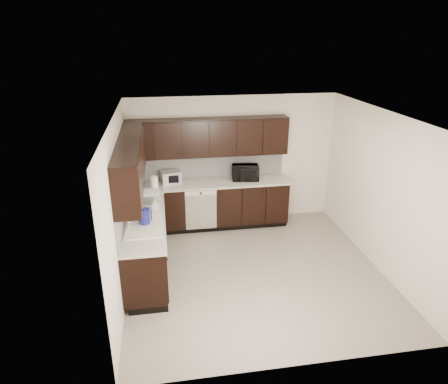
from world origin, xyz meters
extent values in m
plane|color=gray|center=(0.00, 0.00, 0.00)|extent=(4.00, 4.00, 0.00)
plane|color=white|center=(0.00, 0.00, 2.50)|extent=(4.00, 4.00, 0.00)
cube|color=silver|center=(0.00, 2.00, 1.25)|extent=(4.00, 0.02, 2.50)
cube|color=silver|center=(-2.00, 0.00, 1.25)|extent=(0.02, 4.00, 2.50)
cube|color=silver|center=(2.00, 0.00, 1.25)|extent=(0.02, 4.00, 2.50)
cube|color=silver|center=(0.00, -2.00, 1.25)|extent=(4.00, 0.02, 2.50)
cube|color=black|center=(-0.50, 1.70, 0.45)|extent=(3.00, 0.60, 0.90)
cube|color=black|center=(-1.70, 0.30, 0.45)|extent=(0.60, 2.20, 0.90)
cube|color=black|center=(-0.50, 1.73, 0.05)|extent=(3.00, 0.54, 0.10)
cube|color=black|center=(-1.67, 0.30, 0.05)|extent=(0.54, 2.20, 0.10)
cube|color=#B8B3A1|center=(-0.50, 1.70, 0.92)|extent=(3.03, 0.63, 0.04)
cube|color=#B8B3A1|center=(-1.70, 0.30, 0.92)|extent=(0.63, 2.23, 0.04)
cube|color=silver|center=(-0.50, 1.99, 1.18)|extent=(3.00, 0.02, 0.48)
cube|color=silver|center=(-1.99, 0.60, 1.18)|extent=(0.02, 2.80, 0.48)
cube|color=black|center=(-0.50, 1.83, 1.77)|extent=(3.00, 0.33, 0.70)
cube|color=black|center=(-1.83, 0.43, 1.77)|extent=(0.33, 2.47, 0.70)
cube|color=beige|center=(-0.70, 1.41, 0.50)|extent=(0.58, 0.02, 0.78)
cube|color=beige|center=(-0.70, 1.40, 0.84)|extent=(0.58, 0.03, 0.08)
cylinder|color=black|center=(-0.70, 1.39, 0.84)|extent=(0.04, 0.02, 0.04)
cube|color=beige|center=(-1.68, 0.00, 0.95)|extent=(0.54, 0.82, 0.03)
cube|color=beige|center=(-1.68, -0.20, 0.86)|extent=(0.42, 0.34, 0.16)
cube|color=beige|center=(-1.68, 0.20, 0.86)|extent=(0.42, 0.34, 0.16)
cylinder|color=silver|center=(-1.90, 0.00, 1.07)|extent=(0.03, 0.03, 0.26)
cylinder|color=silver|center=(-1.85, 0.00, 1.19)|extent=(0.14, 0.02, 0.02)
cylinder|color=#B2B2B7|center=(-1.68, -0.20, 0.89)|extent=(0.20, 0.20, 0.10)
imported|color=black|center=(0.20, 1.72, 1.08)|extent=(0.54, 0.40, 0.28)
imported|color=gray|center=(-1.52, 0.52, 1.04)|extent=(0.11, 0.11, 0.20)
imported|color=gray|center=(-1.80, 0.71, 1.04)|extent=(0.10, 0.10, 0.21)
cube|color=#B7B7BA|center=(-1.22, 1.78, 1.05)|extent=(0.40, 0.33, 0.22)
cube|color=white|center=(-1.65, 0.93, 1.02)|extent=(0.47, 0.39, 0.16)
cylinder|color=navy|center=(-1.67, 0.06, 1.06)|extent=(0.22, 0.22, 0.25)
cylinder|color=#0C7B8A|center=(-1.53, 1.35, 1.05)|extent=(0.12, 0.12, 0.22)
cylinder|color=white|center=(-1.52, 1.35, 1.08)|extent=(0.14, 0.14, 0.28)
camera|label=1|loc=(-1.37, -5.34, 3.59)|focal=32.00mm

